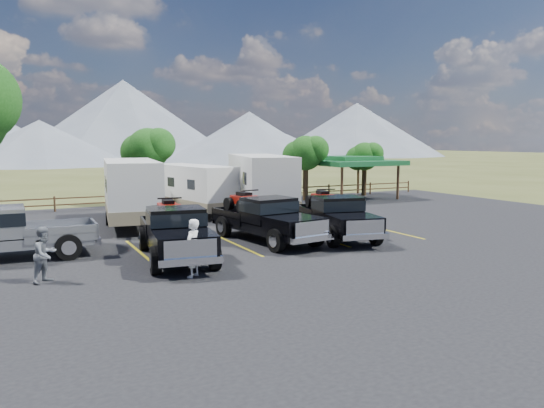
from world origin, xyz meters
name	(u,v)px	position (x,y,z in m)	size (l,w,h in m)	color
ground	(326,259)	(0.00, 0.00, 0.00)	(320.00, 320.00, 0.00)	#434A1F
asphalt_lot	(288,245)	(0.00, 3.00, 0.02)	(44.00, 34.00, 0.04)	black
stall_lines	(277,240)	(0.00, 4.00, 0.04)	(12.12, 5.50, 0.01)	gold
tree_ne_a	(305,153)	(8.97, 17.01, 3.48)	(3.11, 2.92, 4.76)	#302212
tree_ne_b	(364,157)	(14.98, 18.01, 3.13)	(2.77, 2.59, 4.27)	#302212
tree_north	(148,149)	(-2.03, 19.02, 3.83)	(3.46, 3.24, 5.25)	#302212
rail_fence	(208,195)	(2.00, 18.50, 0.61)	(36.12, 0.12, 1.00)	brown
pavilion	(351,162)	(13.00, 17.00, 2.79)	(6.20, 6.20, 3.22)	brown
mountain_range	(20,123)	(-7.63, 105.98, 7.87)	(209.00, 71.00, 20.00)	slate
rig_left	(175,231)	(-5.04, 2.49, 1.08)	(2.96, 6.70, 2.16)	black
rig_center	(265,217)	(-0.54, 4.08, 1.08)	(3.00, 6.69, 2.16)	black
rig_right	(335,215)	(2.70, 3.47, 1.05)	(3.22, 6.58, 2.10)	black
trailer_left	(131,191)	(-4.83, 11.16, 1.80)	(3.58, 9.74, 3.37)	silver
trailer_center	(193,189)	(-0.74, 13.46, 1.57)	(3.49, 8.46, 2.93)	silver
trailer_right	(261,184)	(2.70, 11.36, 1.88)	(4.47, 10.12, 3.52)	silver
pickup_silver	(5,233)	(-10.69, 5.03, 1.06)	(6.58, 2.39, 1.97)	gray
person_a	(193,248)	(-5.32, -0.41, 0.99)	(0.69, 0.45, 1.89)	white
person_b	(45,254)	(-9.61, 1.04, 0.92)	(0.85, 0.66, 1.75)	slate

